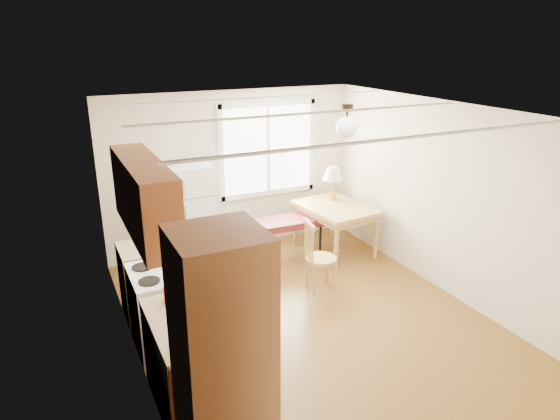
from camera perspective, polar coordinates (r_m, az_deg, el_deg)
room_shell at (r=5.67m, az=3.42°, el=-1.44°), size 4.60×5.60×2.62m
kitchen_run at (r=4.75m, az=-11.59°, el=-11.70°), size 0.65×3.40×2.20m
window_unit at (r=7.97m, az=-1.38°, el=6.95°), size 1.64×0.05×1.51m
pendant_light at (r=6.10m, az=7.61°, el=9.51°), size 0.26×0.26×0.40m
refrigerator at (r=7.41m, az=-10.21°, el=-0.63°), size 0.65×0.67×1.53m
bench at (r=7.57m, az=0.30°, el=-1.61°), size 1.35×0.55×0.62m
dining_table at (r=7.82m, az=6.35°, el=-0.24°), size 1.04×1.31×0.76m
chair at (r=6.63m, az=4.00°, el=-4.79°), size 0.45×0.44×0.97m
table_lamp at (r=7.96m, az=6.03°, el=3.87°), size 0.31×0.31×0.54m
coffee_maker at (r=4.09m, az=-9.34°, el=-14.02°), size 0.20×0.25×0.35m
kettle at (r=4.83m, az=-12.63°, el=-9.34°), size 0.10×0.10×0.20m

